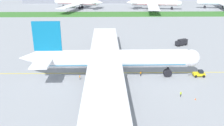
# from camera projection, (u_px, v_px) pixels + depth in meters

# --- Properties ---
(ground_plane) EXTENTS (600.00, 600.00, 0.00)m
(ground_plane) POSITION_uv_depth(u_px,v_px,m) (117.00, 75.00, 84.56)
(ground_plane) COLOR #9399A0
(ground_plane) RESTS_ON ground
(apron_taxi_line) EXTENTS (280.00, 0.36, 0.01)m
(apron_taxi_line) POSITION_uv_depth(u_px,v_px,m) (117.00, 73.00, 86.18)
(apron_taxi_line) COLOR yellow
(apron_taxi_line) RESTS_ON ground
(grass_median_strip) EXTENTS (320.00, 24.00, 0.10)m
(grass_median_strip) POSITION_uv_depth(u_px,v_px,m) (112.00, 14.00, 197.88)
(grass_median_strip) COLOR #38722D
(grass_median_strip) RESTS_ON ground
(airliner_foreground) EXTENTS (58.88, 93.42, 18.93)m
(airliner_foreground) POSITION_uv_depth(u_px,v_px,m) (110.00, 59.00, 80.41)
(airliner_foreground) COLOR white
(airliner_foreground) RESTS_ON ground
(pushback_tug) EXTENTS (5.59, 2.52, 2.17)m
(pushback_tug) POSITION_uv_depth(u_px,v_px,m) (199.00, 74.00, 83.10)
(pushback_tug) COLOR yellow
(pushback_tug) RESTS_ON ground
(ground_crew_wingwalker_port) EXTENTS (0.51, 0.50, 1.74)m
(ground_crew_wingwalker_port) POSITION_uv_depth(u_px,v_px,m) (141.00, 73.00, 83.28)
(ground_crew_wingwalker_port) COLOR black
(ground_crew_wingwalker_port) RESTS_ON ground
(ground_crew_marshaller_front) EXTENTS (0.48, 0.47, 1.65)m
(ground_crew_marshaller_front) POSITION_uv_depth(u_px,v_px,m) (181.00, 94.00, 69.71)
(ground_crew_marshaller_front) COLOR black
(ground_crew_marshaller_front) RESTS_ON ground
(ground_crew_wingwalker_starboard) EXTENTS (0.25, 0.57, 1.63)m
(ground_crew_wingwalker_starboard) POSITION_uv_depth(u_px,v_px,m) (80.00, 77.00, 80.62)
(ground_crew_wingwalker_starboard) COLOR black
(ground_crew_wingwalker_starboard) RESTS_ON ground
(traffic_cone_near_nose) EXTENTS (0.36, 0.36, 0.58)m
(traffic_cone_near_nose) POSITION_uv_depth(u_px,v_px,m) (195.00, 99.00, 68.42)
(traffic_cone_near_nose) COLOR #F2590C
(traffic_cone_near_nose) RESTS_ON ground
(service_truck_baggage_loader) EXTENTS (6.32, 4.62, 2.89)m
(service_truck_baggage_loader) POSITION_uv_depth(u_px,v_px,m) (181.00, 42.00, 116.54)
(service_truck_baggage_loader) COLOR black
(service_truck_baggage_loader) RESTS_ON ground
(parked_airliner_far_left) EXTENTS (45.78, 73.01, 16.60)m
(parked_airliner_far_left) POSITION_uv_depth(u_px,v_px,m) (78.00, 2.00, 223.32)
(parked_airliner_far_left) COLOR white
(parked_airliner_far_left) RESTS_ON ground
(parked_airliner_far_centre) EXTENTS (49.04, 78.45, 15.79)m
(parked_airliner_far_centre) POSITION_uv_depth(u_px,v_px,m) (154.00, 3.00, 219.89)
(parked_airliner_far_centre) COLOR white
(parked_airliner_far_centre) RESTS_ON ground
(parked_airliner_far_right) EXTENTS (44.08, 69.88, 15.30)m
(parked_airliner_far_right) POSITION_uv_depth(u_px,v_px,m) (222.00, 3.00, 223.92)
(parked_airliner_far_right) COLOR white
(parked_airliner_far_right) RESTS_ON ground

